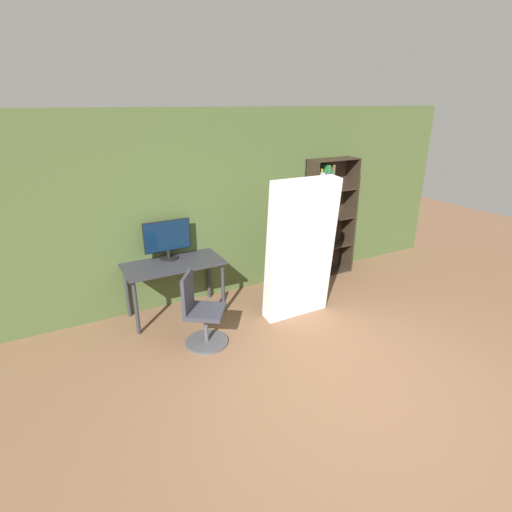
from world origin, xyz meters
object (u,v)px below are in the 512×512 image
(mattress_near, at_px, (301,250))
(monitor, at_px, (167,238))
(bookshelf, at_px, (324,219))
(office_chair, at_px, (201,316))

(mattress_near, bearing_deg, monitor, 145.47)
(bookshelf, height_order, mattress_near, bookshelf)
(bookshelf, relative_size, mattress_near, 1.02)
(monitor, bearing_deg, mattress_near, -34.53)
(office_chair, xyz_separation_m, mattress_near, (1.42, 0.01, 0.58))
(monitor, relative_size, office_chair, 0.70)
(office_chair, xyz_separation_m, bookshelf, (2.57, 1.02, 0.61))
(monitor, distance_m, bookshelf, 2.62)
(bookshelf, xyz_separation_m, mattress_near, (-1.15, -1.01, -0.03))
(office_chair, height_order, mattress_near, mattress_near)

